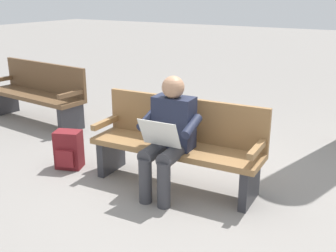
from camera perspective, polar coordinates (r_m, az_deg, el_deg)
ground_plane at (r=4.35m, az=0.94°, el=-8.23°), size 40.00×40.00×0.00m
bench_near at (r=4.23m, az=1.41°, el=-2.28°), size 1.82×0.58×0.90m
person_seated at (r=3.97m, az=0.09°, el=-1.06°), size 0.59×0.59×1.18m
backpack at (r=4.82m, az=-13.67°, el=-3.26°), size 0.34×0.31×0.44m
bench_far at (r=6.65m, az=-17.61°, el=4.50°), size 1.83×0.63×0.90m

